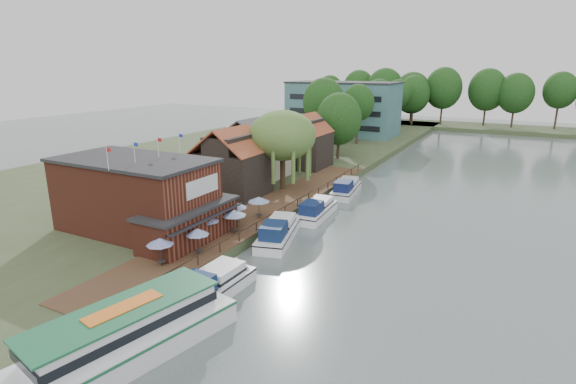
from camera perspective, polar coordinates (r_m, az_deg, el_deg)
The scene contains 28 objects.
ground at distance 39.29m, azimuth -0.47°, elevation -9.55°, with size 260.00×260.00×0.00m, color #505D5C.
land_bank at distance 82.80m, azimuth -7.26°, elevation 4.25°, with size 50.00×140.00×1.00m, color #384728.
quay_deck at distance 50.69m, azimuth -3.06°, elevation -2.38°, with size 6.00×50.00×0.10m, color #47301E.
quay_rail at distance 49.70m, azimuth -0.10°, elevation -2.18°, with size 0.20×49.00×1.00m, color black, non-canonical shape.
pub at distance 44.92m, azimuth -17.03°, elevation -0.65°, with size 20.00×11.00×7.30m, color maroon, non-canonical shape.
hotel_block at distance 108.90m, azimuth 6.98°, elevation 10.53°, with size 25.40×12.40×12.30m, color #38666B, non-canonical shape.
cottage_a at distance 56.56m, azimuth -7.14°, elevation 3.84°, with size 8.60×7.60×8.50m, color black, non-canonical shape.
cottage_b at distance 66.37m, azimuth -4.33°, elevation 5.67°, with size 9.60×8.60×8.50m, color beige, non-canonical shape.
cottage_c at distance 72.23m, azimuth 2.21°, elevation 6.52°, with size 7.60×7.60×8.50m, color black, non-canonical shape.
willow at distance 58.21m, azimuth -0.69°, elevation 5.26°, with size 8.60×8.60×10.43m, color #476B2D, non-canonical shape.
umbrella_0 at distance 38.00m, azimuth -15.85°, elevation -7.33°, with size 2.24×2.24×2.38m, color navy, non-canonical shape.
umbrella_1 at distance 39.37m, azimuth -11.37°, elevation -6.20°, with size 2.04×2.04×2.38m, color navy, non-canonical shape.
umbrella_2 at distance 42.42m, azimuth -10.13°, elevation -4.51°, with size 2.18×2.18×2.38m, color navy, non-canonical shape.
umbrella_3 at distance 43.70m, azimuth -6.87°, elevation -3.76°, with size 2.44×2.44×2.38m, color navy, non-canonical shape.
umbrella_4 at distance 46.02m, azimuth -6.60°, elevation -2.74°, with size 2.33×2.33×2.38m, color navy, non-canonical shape.
umbrella_5 at distance 47.76m, azimuth -3.72°, elevation -1.97°, with size 2.37×2.37×2.38m, color navy, non-canonical shape.
cruiser_0 at distance 34.48m, azimuth -9.98°, elevation -11.39°, with size 3.20×9.91×2.40m, color white, non-canonical shape.
cruiser_1 at distance 44.58m, azimuth -1.25°, elevation -4.74°, with size 3.19×9.88×2.39m, color white, non-canonical shape.
cruiser_2 at distance 51.56m, azimuth 3.64°, elevation -2.00°, with size 2.99×9.27×2.22m, color white, non-canonical shape.
cruiser_3 at distance 61.00m, azimuth 7.39°, elevation 0.72°, with size 3.03×9.39×2.26m, color silver, non-canonical shape.
tour_boat at distance 28.93m, azimuth -21.23°, elevation -16.87°, with size 4.37×15.56×3.40m, color silver, non-canonical shape.
swan at distance 32.54m, azimuth -12.79°, elevation -15.30°, with size 0.44×0.44×0.44m, color white.
bank_tree_0 at distance 79.30m, azimuth 6.46°, elevation 8.33°, with size 7.85×7.85×11.44m, color #143811, non-canonical shape.
bank_tree_1 at distance 87.68m, azimuth 4.53°, elevation 9.83°, with size 7.98×7.98×13.71m, color #143811, non-canonical shape.
bank_tree_2 at distance 95.10m, azimuth 8.82°, elevation 9.73°, with size 6.63×6.63×12.32m, color #143811, non-canonical shape.
bank_tree_3 at distance 114.77m, azimuth 11.36°, elevation 10.73°, with size 8.05×8.05×12.81m, color #143811, non-canonical shape.
bank_tree_4 at distance 122.84m, azimuth 13.75°, elevation 10.84°, with size 6.23×6.23×12.54m, color #143811, non-canonical shape.
bank_tree_5 at distance 130.46m, azimuth 15.62°, elevation 11.17°, with size 8.81×8.81×13.43m, color #143811, non-canonical shape.
Camera 1 is at (16.91, -31.25, 16.77)m, focal length 28.00 mm.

